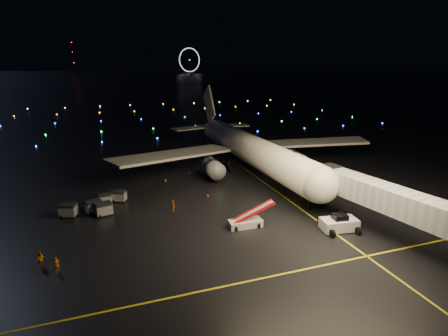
% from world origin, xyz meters
% --- Properties ---
extents(ground, '(2000.00, 2000.00, 0.00)m').
position_xyz_m(ground, '(0.00, 300.00, 0.00)').
color(ground, black).
rests_on(ground, ground).
extents(lane_centre, '(0.25, 80.00, 0.02)m').
position_xyz_m(lane_centre, '(12.00, 15.00, 0.01)').
color(lane_centre, gold).
rests_on(lane_centre, ground).
extents(lane_cross, '(60.00, 0.25, 0.02)m').
position_xyz_m(lane_cross, '(-5.00, -10.00, 0.01)').
color(lane_cross, gold).
rests_on(lane_cross, ground).
extents(airliner, '(56.03, 53.40, 15.41)m').
position_xyz_m(airliner, '(12.09, 26.95, 7.71)').
color(airliner, beige).
rests_on(airliner, ground).
extents(pushback_tug, '(4.90, 3.00, 2.20)m').
position_xyz_m(pushback_tug, '(13.03, -3.53, 1.10)').
color(pushback_tug, silver).
rests_on(pushback_tug, ground).
extents(belt_loader, '(6.54, 2.00, 3.14)m').
position_xyz_m(belt_loader, '(1.95, 1.26, 1.57)').
color(belt_loader, silver).
rests_on(belt_loader, ground).
extents(crew_a, '(0.72, 0.70, 1.66)m').
position_xyz_m(crew_a, '(-20.39, -1.93, 0.83)').
color(crew_a, orange).
rests_on(crew_a, ground).
extents(crew_b, '(0.98, 0.85, 1.72)m').
position_xyz_m(crew_b, '(-22.06, -0.26, 0.86)').
color(crew_b, orange).
rests_on(crew_b, ground).
extents(crew_c, '(0.70, 1.10, 1.75)m').
position_xyz_m(crew_c, '(-6.07, 9.44, 0.88)').
color(crew_c, orange).
rests_on(crew_c, ground).
extents(safety_cone_0, '(0.44, 0.44, 0.46)m').
position_xyz_m(safety_cone_0, '(0.46, 13.57, 0.23)').
color(safety_cone_0, red).
rests_on(safety_cone_0, ground).
extents(safety_cone_1, '(0.40, 0.40, 0.45)m').
position_xyz_m(safety_cone_1, '(0.48, 26.47, 0.23)').
color(safety_cone_1, red).
rests_on(safety_cone_1, ground).
extents(safety_cone_2, '(0.50, 0.50, 0.50)m').
position_xyz_m(safety_cone_2, '(-4.74, 23.34, 0.25)').
color(safety_cone_2, red).
rests_on(safety_cone_2, ground).
extents(safety_cone_3, '(0.53, 0.53, 0.54)m').
position_xyz_m(safety_cone_3, '(-12.04, 34.33, 0.27)').
color(safety_cone_3, red).
rests_on(safety_cone_3, ground).
extents(ferris_wheel, '(49.33, 16.80, 52.00)m').
position_xyz_m(ferris_wheel, '(170.00, 720.00, 26.00)').
color(ferris_wheel, black).
rests_on(ferris_wheel, ground).
extents(radio_mast, '(1.80, 1.80, 64.00)m').
position_xyz_m(radio_mast, '(-60.00, 740.00, 32.00)').
color(radio_mast, black).
rests_on(radio_mast, ground).
extents(taxiway_lights, '(164.00, 92.00, 0.36)m').
position_xyz_m(taxiway_lights, '(0.00, 106.00, 0.18)').
color(taxiway_lights, black).
rests_on(taxiway_lights, ground).
extents(baggage_cart_0, '(1.97, 1.45, 1.60)m').
position_xyz_m(baggage_cart_0, '(-15.33, 15.64, 0.80)').
color(baggage_cart_0, gray).
rests_on(baggage_cart_0, ground).
extents(baggage_cart_1, '(2.42, 2.11, 1.71)m').
position_xyz_m(baggage_cart_1, '(-13.24, 15.98, 0.86)').
color(baggage_cart_1, gray).
rests_on(baggage_cart_1, ground).
extents(baggage_cart_2, '(2.52, 2.06, 1.86)m').
position_xyz_m(baggage_cart_2, '(-15.59, 11.26, 0.93)').
color(baggage_cart_2, gray).
rests_on(baggage_cart_2, ground).
extents(baggage_cart_3, '(2.54, 2.20, 1.81)m').
position_xyz_m(baggage_cart_3, '(-16.94, 12.74, 0.91)').
color(baggage_cart_3, gray).
rests_on(baggage_cart_3, ground).
extents(baggage_cart_4, '(2.54, 2.12, 1.85)m').
position_xyz_m(baggage_cart_4, '(-20.31, 12.42, 0.92)').
color(baggage_cart_4, gray).
rests_on(baggage_cart_4, ground).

